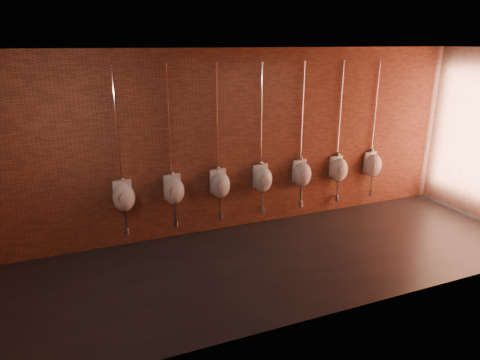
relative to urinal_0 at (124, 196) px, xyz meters
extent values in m
plane|color=black|center=(2.32, -1.37, -0.91)|extent=(8.50, 8.50, 0.00)
cube|color=black|center=(2.32, -1.37, 2.29)|extent=(8.50, 3.00, 0.04)
cube|color=brown|center=(2.32, 0.13, 0.69)|extent=(8.50, 0.04, 3.20)
cube|color=brown|center=(2.32, -2.87, 0.69)|extent=(8.50, 0.04, 3.20)
ellipsoid|color=white|center=(0.00, -0.01, -0.02)|extent=(0.40, 0.36, 0.47)
cube|color=white|center=(0.00, 0.11, 0.03)|extent=(0.31, 0.08, 0.43)
cylinder|color=#9D9D9D|center=(0.00, -0.13, 0.01)|extent=(0.21, 0.05, 0.21)
cylinder|color=silver|center=(0.00, 0.09, 1.13)|extent=(0.02, 0.02, 1.82)
sphere|color=silver|center=(0.00, 0.08, 0.28)|extent=(0.09, 0.09, 0.09)
cylinder|color=silver|center=(0.00, 0.09, 2.04)|extent=(0.06, 0.06, 0.01)
cylinder|color=silver|center=(0.00, -0.01, -0.37)|extent=(0.03, 0.03, 0.35)
cylinder|color=silver|center=(0.00, -0.01, -0.61)|extent=(0.09, 0.09, 0.11)
cylinder|color=silver|center=(0.00, 0.07, -0.61)|extent=(0.03, 0.16, 0.03)
ellipsoid|color=white|center=(0.83, -0.01, -0.02)|extent=(0.40, 0.36, 0.47)
cube|color=white|center=(0.83, 0.11, 0.03)|extent=(0.31, 0.08, 0.43)
cylinder|color=#9D9D9D|center=(0.83, -0.13, 0.01)|extent=(0.21, 0.05, 0.21)
cylinder|color=silver|center=(0.83, 0.09, 1.13)|extent=(0.02, 0.02, 1.82)
sphere|color=silver|center=(0.83, 0.08, 0.28)|extent=(0.09, 0.09, 0.09)
cylinder|color=silver|center=(0.83, 0.09, 2.04)|extent=(0.06, 0.06, 0.01)
cylinder|color=silver|center=(0.83, -0.01, -0.37)|extent=(0.03, 0.03, 0.35)
cylinder|color=silver|center=(0.83, -0.01, -0.61)|extent=(0.09, 0.09, 0.11)
cylinder|color=silver|center=(0.83, 0.07, -0.61)|extent=(0.03, 0.16, 0.03)
ellipsoid|color=white|center=(1.65, -0.01, -0.02)|extent=(0.40, 0.36, 0.47)
cube|color=white|center=(1.65, 0.11, 0.03)|extent=(0.31, 0.08, 0.43)
cylinder|color=#9D9D9D|center=(1.65, -0.13, 0.01)|extent=(0.21, 0.05, 0.21)
cylinder|color=silver|center=(1.65, 0.09, 1.13)|extent=(0.02, 0.02, 1.82)
sphere|color=silver|center=(1.65, 0.08, 0.28)|extent=(0.09, 0.09, 0.09)
cylinder|color=silver|center=(1.65, 0.09, 2.04)|extent=(0.06, 0.06, 0.01)
cylinder|color=silver|center=(1.65, -0.01, -0.37)|extent=(0.03, 0.03, 0.35)
cylinder|color=silver|center=(1.65, -0.01, -0.61)|extent=(0.09, 0.09, 0.11)
cylinder|color=silver|center=(1.65, 0.07, -0.61)|extent=(0.03, 0.16, 0.03)
ellipsoid|color=white|center=(2.48, -0.01, -0.02)|extent=(0.40, 0.36, 0.47)
cube|color=white|center=(2.48, 0.11, 0.03)|extent=(0.31, 0.08, 0.43)
cylinder|color=#9D9D9D|center=(2.48, -0.13, 0.01)|extent=(0.21, 0.05, 0.21)
cylinder|color=silver|center=(2.48, 0.09, 1.13)|extent=(0.02, 0.02, 1.82)
sphere|color=silver|center=(2.48, 0.08, 0.28)|extent=(0.09, 0.09, 0.09)
cylinder|color=silver|center=(2.48, 0.09, 2.04)|extent=(0.06, 0.06, 0.01)
cylinder|color=silver|center=(2.48, -0.01, -0.37)|extent=(0.03, 0.03, 0.35)
cylinder|color=silver|center=(2.48, -0.01, -0.61)|extent=(0.09, 0.09, 0.11)
cylinder|color=silver|center=(2.48, 0.07, -0.61)|extent=(0.03, 0.16, 0.03)
ellipsoid|color=white|center=(3.31, -0.01, -0.02)|extent=(0.40, 0.36, 0.47)
cube|color=white|center=(3.31, 0.11, 0.03)|extent=(0.31, 0.08, 0.43)
cylinder|color=#9D9D9D|center=(3.31, -0.13, 0.01)|extent=(0.21, 0.05, 0.21)
cylinder|color=silver|center=(3.31, 0.09, 1.13)|extent=(0.02, 0.02, 1.82)
sphere|color=silver|center=(3.31, 0.08, 0.28)|extent=(0.09, 0.09, 0.09)
cylinder|color=silver|center=(3.31, 0.09, 2.04)|extent=(0.06, 0.06, 0.01)
cylinder|color=silver|center=(3.31, -0.01, -0.37)|extent=(0.03, 0.03, 0.35)
cylinder|color=silver|center=(3.31, -0.01, -0.61)|extent=(0.09, 0.09, 0.11)
cylinder|color=silver|center=(3.31, 0.07, -0.61)|extent=(0.03, 0.16, 0.03)
ellipsoid|color=white|center=(4.14, -0.01, -0.02)|extent=(0.40, 0.36, 0.47)
cube|color=white|center=(4.14, 0.11, 0.03)|extent=(0.31, 0.08, 0.43)
cylinder|color=#9D9D9D|center=(4.14, -0.13, 0.01)|extent=(0.21, 0.05, 0.21)
cylinder|color=silver|center=(4.14, 0.09, 1.13)|extent=(0.02, 0.02, 1.82)
sphere|color=silver|center=(4.14, 0.08, 0.28)|extent=(0.09, 0.09, 0.09)
cylinder|color=silver|center=(4.14, 0.09, 2.04)|extent=(0.06, 0.06, 0.01)
cylinder|color=silver|center=(4.14, -0.01, -0.37)|extent=(0.03, 0.03, 0.35)
cylinder|color=silver|center=(4.14, -0.01, -0.61)|extent=(0.09, 0.09, 0.11)
cylinder|color=silver|center=(4.14, 0.07, -0.61)|extent=(0.03, 0.16, 0.03)
ellipsoid|color=white|center=(4.96, -0.01, -0.02)|extent=(0.40, 0.36, 0.47)
cube|color=white|center=(4.96, 0.11, 0.03)|extent=(0.31, 0.08, 0.43)
cylinder|color=#9D9D9D|center=(4.96, -0.13, 0.01)|extent=(0.21, 0.05, 0.21)
cylinder|color=silver|center=(4.96, 0.09, 1.13)|extent=(0.02, 0.02, 1.82)
sphere|color=silver|center=(4.96, 0.08, 0.28)|extent=(0.09, 0.09, 0.09)
cylinder|color=silver|center=(4.96, 0.09, 2.04)|extent=(0.06, 0.06, 0.01)
cylinder|color=silver|center=(4.96, -0.01, -0.37)|extent=(0.03, 0.03, 0.35)
cylinder|color=silver|center=(4.96, -0.01, -0.61)|extent=(0.09, 0.09, 0.11)
cylinder|color=silver|center=(4.96, 0.07, -0.61)|extent=(0.03, 0.16, 0.03)
camera|label=1|loc=(-0.71, -6.73, 2.38)|focal=32.00mm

